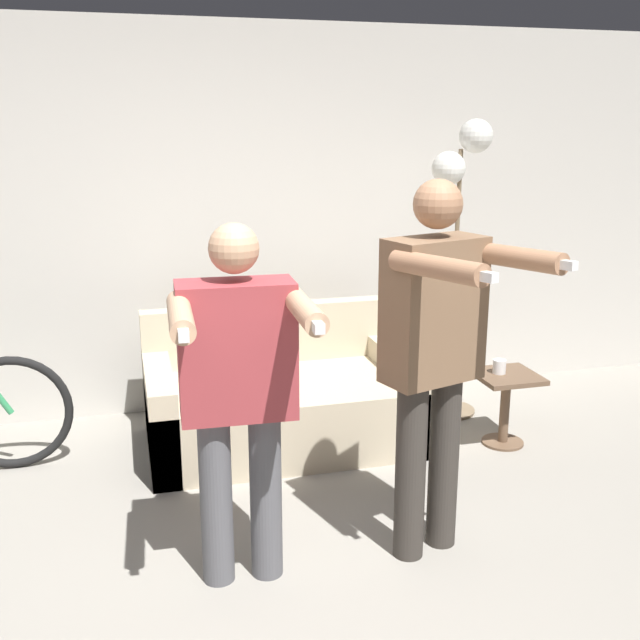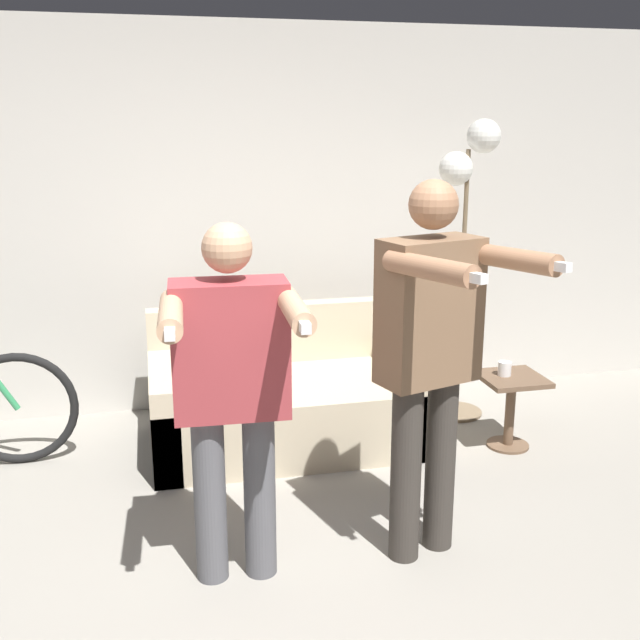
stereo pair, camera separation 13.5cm
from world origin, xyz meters
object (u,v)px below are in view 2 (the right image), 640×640
at_px(person_left, 232,382).
at_px(cat, 258,293).
at_px(floor_lamp, 468,191).
at_px(side_table, 511,397).
at_px(cup, 505,369).
at_px(person_right, 431,348).
at_px(couch, 285,401).

distance_m(person_left, cat, 1.81).
bearing_deg(floor_lamp, side_table, -80.80).
bearing_deg(cat, cup, -27.76).
xyz_separation_m(person_right, cat, (-0.50, 1.76, -0.12)).
distance_m(couch, side_table, 1.39).
height_order(person_left, cup, person_left).
xyz_separation_m(couch, cat, (-0.10, 0.36, 0.63)).
bearing_deg(person_left, floor_lamp, 45.32).
xyz_separation_m(floor_lamp, cup, (0.05, -0.56, -1.02)).
bearing_deg(cat, couch, -74.03).
xyz_separation_m(couch, floor_lamp, (1.24, 0.18, 1.27)).
bearing_deg(cup, floor_lamp, 95.45).
xyz_separation_m(person_right, side_table, (0.94, 1.00, -0.68)).
xyz_separation_m(cat, floor_lamp, (1.34, -0.18, 0.64)).
relative_size(person_right, floor_lamp, 0.88).
bearing_deg(cat, person_left, -101.85).
distance_m(floor_lamp, side_table, 1.34).
xyz_separation_m(person_left, cup, (1.77, 1.03, -0.41)).
height_order(person_right, side_table, person_right).
height_order(couch, person_left, person_left).
bearing_deg(floor_lamp, cat, 172.40).
relative_size(cat, cup, 5.89).
bearing_deg(person_left, cup, 32.78).
xyz_separation_m(person_left, side_table, (1.81, 1.00, -0.59)).
distance_m(couch, floor_lamp, 1.78).
bearing_deg(couch, cat, 105.97).
height_order(cat, cup, cat).
relative_size(couch, cup, 19.16).
relative_size(person_left, cat, 3.11).
xyz_separation_m(side_table, cup, (-0.04, 0.03, 0.18)).
distance_m(person_right, cup, 1.45).
bearing_deg(person_right, cat, 88.70).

